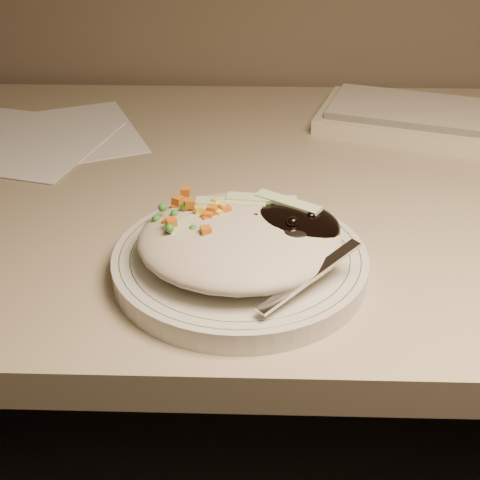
{
  "coord_description": "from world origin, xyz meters",
  "views": [
    {
      "loc": [
        -0.05,
        0.64,
        1.11
      ],
      "look_at": [
        -0.07,
        1.18,
        0.78
      ],
      "focal_mm": 50.0,
      "sensor_mm": 36.0,
      "label": 1
    }
  ],
  "objects": [
    {
      "name": "desk",
      "position": [
        0.0,
        1.38,
        0.54
      ],
      "size": [
        1.4,
        0.7,
        0.74
      ],
      "color": "tan",
      "rests_on": "ground"
    },
    {
      "name": "meal",
      "position": [
        -0.06,
        1.18,
        0.78
      ],
      "size": [
        0.2,
        0.19,
        0.05
      ],
      "color": "#B7AE94",
      "rests_on": "plate"
    },
    {
      "name": "keyboard",
      "position": [
        0.26,
        1.53,
        0.76
      ],
      "size": [
        0.47,
        0.28,
        0.03
      ],
      "rotation": [
        0.0,
        0.0,
        -0.3
      ],
      "color": "beige",
      "rests_on": "desk"
    },
    {
      "name": "papers",
      "position": [
        -0.4,
        1.49,
        0.74
      ],
      "size": [
        0.39,
        0.31,
        0.0
      ],
      "color": "white",
      "rests_on": "desk"
    },
    {
      "name": "plate",
      "position": [
        -0.07,
        1.18,
        0.75
      ],
      "size": [
        0.24,
        0.24,
        0.02
      ],
      "primitive_type": "cylinder",
      "color": "beige",
      "rests_on": "desk"
    },
    {
      "name": "plate_rim",
      "position": [
        -0.07,
        1.18,
        0.76
      ],
      "size": [
        0.23,
        0.23,
        0.0
      ],
      "color": "#144723",
      "rests_on": "plate"
    }
  ]
}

